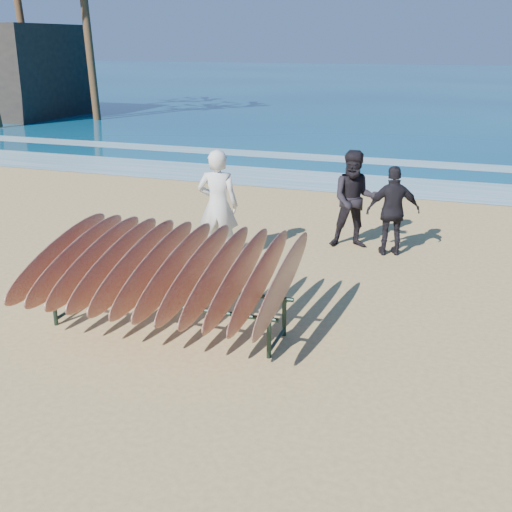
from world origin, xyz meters
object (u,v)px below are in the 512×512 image
Objects in this scene: person_dark_a at (355,200)px; person_dark_b at (393,211)px; surfboard_rack at (165,268)px; person_white at (218,205)px.

person_dark_b is at bearing -30.93° from person_dark_a.
person_white reaches higher than surfboard_rack.
person_white reaches higher than person_dark_b.
person_white is at bearing 5.06° from person_dark_b.
person_dark_a is (2.04, 1.46, -0.06)m from person_white.
person_dark_a reaches higher than person_dark_b.
person_white is 1.21× the size of person_dark_b.
person_white is at bearing 98.49° from surfboard_rack.
person_dark_a is at bearing 69.15° from surfboard_rack.
person_dark_a is 0.75m from person_dark_b.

